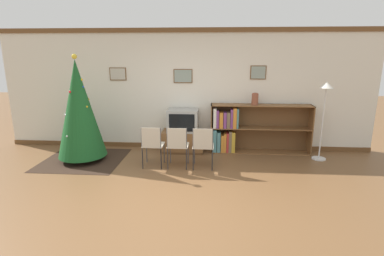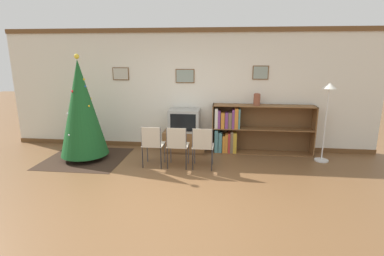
{
  "view_description": "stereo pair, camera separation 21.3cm",
  "coord_description": "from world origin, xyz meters",
  "px_view_note": "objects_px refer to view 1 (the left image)",
  "views": [
    {
      "loc": [
        0.66,
        -4.11,
        2.17
      ],
      "look_at": [
        0.25,
        1.43,
        0.77
      ],
      "focal_mm": 28.0,
      "sensor_mm": 36.0,
      "label": 1
    },
    {
      "loc": [
        0.87,
        -4.09,
        2.17
      ],
      "look_at": [
        0.25,
        1.43,
        0.77
      ],
      "focal_mm": 28.0,
      "sensor_mm": 36.0,
      "label": 2
    }
  ],
  "objects_px": {
    "tv_console": "(183,141)",
    "folding_chair_center": "(178,145)",
    "christmas_tree": "(79,109)",
    "television": "(183,120)",
    "folding_chair_left": "(152,144)",
    "bookshelf": "(242,129)",
    "standing_lamp": "(325,101)",
    "folding_chair_right": "(203,145)",
    "vase": "(255,99)"
  },
  "relations": [
    {
      "from": "tv_console",
      "to": "standing_lamp",
      "type": "distance_m",
      "value": 3.08
    },
    {
      "from": "christmas_tree",
      "to": "vase",
      "type": "bearing_deg",
      "value": 12.04
    },
    {
      "from": "christmas_tree",
      "to": "standing_lamp",
      "type": "relative_size",
      "value": 1.33
    },
    {
      "from": "christmas_tree",
      "to": "bookshelf",
      "type": "distance_m",
      "value": 3.46
    },
    {
      "from": "folding_chair_left",
      "to": "vase",
      "type": "relative_size",
      "value": 3.17
    },
    {
      "from": "christmas_tree",
      "to": "folding_chair_right",
      "type": "distance_m",
      "value": 2.59
    },
    {
      "from": "television",
      "to": "folding_chair_right",
      "type": "height_order",
      "value": "television"
    },
    {
      "from": "tv_console",
      "to": "folding_chair_center",
      "type": "height_order",
      "value": "folding_chair_center"
    },
    {
      "from": "folding_chair_center",
      "to": "vase",
      "type": "height_order",
      "value": "vase"
    },
    {
      "from": "folding_chair_right",
      "to": "standing_lamp",
      "type": "relative_size",
      "value": 0.51
    },
    {
      "from": "tv_console",
      "to": "folding_chair_center",
      "type": "relative_size",
      "value": 1.12
    },
    {
      "from": "vase",
      "to": "standing_lamp",
      "type": "xyz_separation_m",
      "value": [
        1.34,
        -0.35,
        0.03
      ]
    },
    {
      "from": "tv_console",
      "to": "television",
      "type": "xyz_separation_m",
      "value": [
        0.0,
        -0.0,
        0.48
      ]
    },
    {
      "from": "folding_chair_left",
      "to": "standing_lamp",
      "type": "height_order",
      "value": "standing_lamp"
    },
    {
      "from": "vase",
      "to": "folding_chair_left",
      "type": "bearing_deg",
      "value": -152.59
    },
    {
      "from": "tv_console",
      "to": "folding_chair_right",
      "type": "bearing_deg",
      "value": -64.33
    },
    {
      "from": "folding_chair_center",
      "to": "vase",
      "type": "xyz_separation_m",
      "value": [
        1.56,
        1.06,
        0.74
      ]
    },
    {
      "from": "tv_console",
      "to": "folding_chair_left",
      "type": "bearing_deg",
      "value": -115.67
    },
    {
      "from": "christmas_tree",
      "to": "folding_chair_center",
      "type": "height_order",
      "value": "christmas_tree"
    },
    {
      "from": "television",
      "to": "standing_lamp",
      "type": "height_order",
      "value": "standing_lamp"
    },
    {
      "from": "folding_chair_center",
      "to": "standing_lamp",
      "type": "xyz_separation_m",
      "value": [
        2.9,
        0.71,
        0.77
      ]
    },
    {
      "from": "bookshelf",
      "to": "vase",
      "type": "relative_size",
      "value": 8.46
    },
    {
      "from": "television",
      "to": "tv_console",
      "type": "bearing_deg",
      "value": 90.0
    },
    {
      "from": "television",
      "to": "vase",
      "type": "height_order",
      "value": "vase"
    },
    {
      "from": "folding_chair_left",
      "to": "vase",
      "type": "height_order",
      "value": "vase"
    },
    {
      "from": "television",
      "to": "bookshelf",
      "type": "xyz_separation_m",
      "value": [
        1.31,
        0.08,
        -0.2
      ]
    },
    {
      "from": "folding_chair_left",
      "to": "standing_lamp",
      "type": "relative_size",
      "value": 0.51
    },
    {
      "from": "tv_console",
      "to": "television",
      "type": "height_order",
      "value": "television"
    },
    {
      "from": "television",
      "to": "folding_chair_right",
      "type": "xyz_separation_m",
      "value": [
        0.49,
        -1.01,
        -0.25
      ]
    },
    {
      "from": "television",
      "to": "vase",
      "type": "relative_size",
      "value": 2.59
    },
    {
      "from": "folding_chair_right",
      "to": "standing_lamp",
      "type": "bearing_deg",
      "value": 16.48
    },
    {
      "from": "television",
      "to": "folding_chair_left",
      "type": "relative_size",
      "value": 0.82
    },
    {
      "from": "christmas_tree",
      "to": "television",
      "type": "xyz_separation_m",
      "value": [
        2.01,
        0.71,
        -0.35
      ]
    },
    {
      "from": "folding_chair_left",
      "to": "bookshelf",
      "type": "bearing_deg",
      "value": 31.35
    },
    {
      "from": "television",
      "to": "vase",
      "type": "bearing_deg",
      "value": 1.86
    },
    {
      "from": "folding_chair_right",
      "to": "standing_lamp",
      "type": "height_order",
      "value": "standing_lamp"
    },
    {
      "from": "television",
      "to": "vase",
      "type": "distance_m",
      "value": 1.63
    },
    {
      "from": "folding_chair_left",
      "to": "vase",
      "type": "distance_m",
      "value": 2.42
    },
    {
      "from": "tv_console",
      "to": "standing_lamp",
      "type": "height_order",
      "value": "standing_lamp"
    },
    {
      "from": "folding_chair_left",
      "to": "standing_lamp",
      "type": "distance_m",
      "value": 3.54
    },
    {
      "from": "christmas_tree",
      "to": "folding_chair_right",
      "type": "bearing_deg",
      "value": -6.81
    },
    {
      "from": "bookshelf",
      "to": "vase",
      "type": "xyz_separation_m",
      "value": [
        0.25,
        -0.03,
        0.69
      ]
    },
    {
      "from": "folding_chair_right",
      "to": "vase",
      "type": "xyz_separation_m",
      "value": [
        1.07,
        1.06,
        0.74
      ]
    },
    {
      "from": "tv_console",
      "to": "folding_chair_left",
      "type": "relative_size",
      "value": 1.12
    },
    {
      "from": "vase",
      "to": "tv_console",
      "type": "bearing_deg",
      "value": -178.24
    },
    {
      "from": "folding_chair_left",
      "to": "bookshelf",
      "type": "relative_size",
      "value": 0.37
    },
    {
      "from": "standing_lamp",
      "to": "tv_console",
      "type": "bearing_deg",
      "value": 174.12
    },
    {
      "from": "television",
      "to": "folding_chair_left",
      "type": "xyz_separation_m",
      "value": [
        -0.49,
        -1.01,
        -0.25
      ]
    },
    {
      "from": "standing_lamp",
      "to": "folding_chair_center",
      "type": "bearing_deg",
      "value": -166.17
    },
    {
      "from": "bookshelf",
      "to": "standing_lamp",
      "type": "distance_m",
      "value": 1.79
    }
  ]
}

